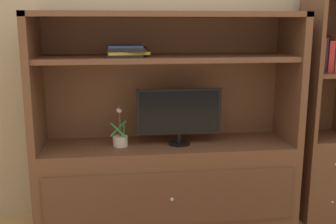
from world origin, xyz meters
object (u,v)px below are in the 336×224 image
at_px(potted_plant, 120,139).
at_px(magazine_stack, 127,51).
at_px(bookshelf_tall, 323,143).
at_px(tv_monitor, 179,114).
at_px(media_console, 167,162).
at_px(upright_book_row, 329,56).

height_order(potted_plant, magazine_stack, magazine_stack).
distance_m(magazine_stack, bookshelf_tall, 1.67).
distance_m(tv_monitor, bookshelf_tall, 1.17).
distance_m(media_console, potted_plant, 0.40).
bearing_deg(media_console, tv_monitor, -21.56).
xyz_separation_m(tv_monitor, upright_book_row, (1.12, 0.03, 0.40)).
distance_m(potted_plant, upright_book_row, 1.65).
bearing_deg(magazine_stack, bookshelf_tall, 0.41).
xyz_separation_m(media_console, magazine_stack, (-0.28, -0.01, 0.82)).
height_order(media_console, potted_plant, media_console).
height_order(media_console, upright_book_row, media_console).
relative_size(potted_plant, upright_book_row, 1.09).
xyz_separation_m(media_console, tv_monitor, (0.08, -0.03, 0.37)).
bearing_deg(potted_plant, media_console, 3.98).
bearing_deg(bookshelf_tall, potted_plant, -179.05).
height_order(tv_monitor, upright_book_row, upright_book_row).
bearing_deg(bookshelf_tall, magazine_stack, -179.59).
distance_m(media_console, bookshelf_tall, 1.23).
distance_m(tv_monitor, potted_plant, 0.46).
height_order(media_console, bookshelf_tall, bookshelf_tall).
bearing_deg(bookshelf_tall, upright_book_row, -156.09).
distance_m(tv_monitor, upright_book_row, 1.19).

